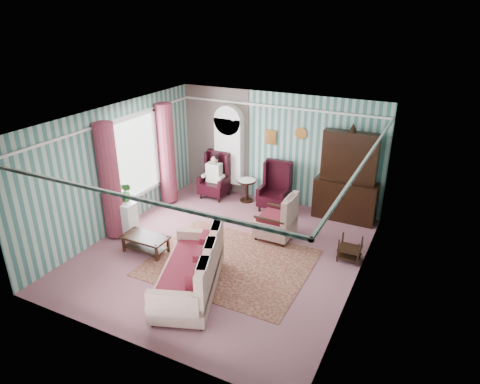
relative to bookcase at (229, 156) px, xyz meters
The scene contains 17 objects.
floor 3.34m from the bookcase, 64.58° to the right, with size 6.00×6.00×0.00m, color #8C5158.
room_shell 2.90m from the bookcase, 74.62° to the right, with size 5.53×6.02×2.91m.
bookcase is the anchor object (origin of this frame).
dresser_hutch 3.25m from the bookcase, ahead, with size 1.50×0.56×2.36m, color black.
wingback_left 0.68m from the bookcase, 122.66° to the right, with size 0.76×0.80×1.25m, color black.
wingback_right 1.63m from the bookcase, 14.57° to the right, with size 0.76×0.80×1.25m, color black.
seated_woman 0.70m from the bookcase, 122.66° to the right, with size 0.44×0.40×1.18m, color silver, non-canonical shape.
round_side_table 1.07m from the bookcase, 20.27° to the right, with size 0.50×0.50×0.60m, color black.
nest_table 4.37m from the bookcase, 26.92° to the right, with size 0.45×0.38×0.54m, color black.
plant_stand 3.39m from the bookcase, 108.49° to the right, with size 0.55×0.35×0.80m, color silver.
rug 3.72m from the bookcase, 62.28° to the right, with size 3.20×2.60×0.01m, color #54201C.
sofa 4.61m from the bookcase, 71.54° to the right, with size 2.19×0.95×0.95m, color #BAAB90.
floral_armchair 2.78m from the bookcase, 39.75° to the right, with size 0.88×0.74×0.92m, color beige.
coffee_table 3.68m from the bookcase, 92.37° to the right, with size 0.98×0.51×0.38m, color black.
potted_plant_a 3.48m from the bookcase, 109.23° to the right, with size 0.36×0.31×0.40m, color #1F5119.
potted_plant_b 3.19m from the bookcase, 108.56° to the right, with size 0.25×0.20×0.45m, color #26571B.
potted_plant_c 3.27m from the bookcase, 111.18° to the right, with size 0.21×0.21×0.37m, color #1E4816.
Camera 1 is at (3.81, -6.89, 4.86)m, focal length 32.00 mm.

